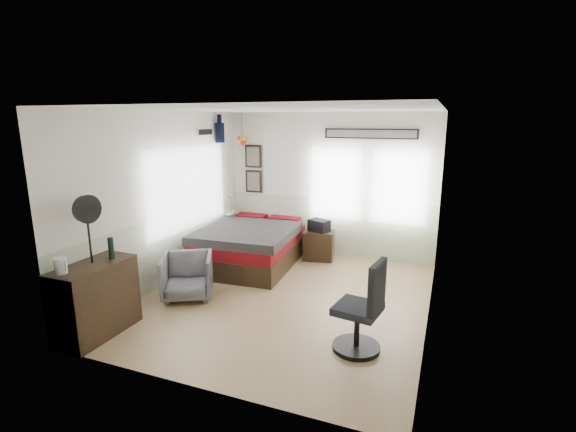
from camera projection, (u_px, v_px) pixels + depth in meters
name	position (u px, v px, depth m)	size (l,w,h in m)	color
ground_plane	(284.00, 299.00, 6.13)	(4.00, 4.50, 0.01)	tan
room_shell	(284.00, 188.00, 5.96)	(4.02, 4.52, 2.71)	silver
wall_decor	(268.00, 145.00, 7.82)	(3.55, 1.32, 1.44)	black
bed	(252.00, 245.00, 7.57)	(1.69, 2.28, 0.70)	#362516
dresser	(95.00, 300.00, 5.02)	(0.48, 1.00, 0.90)	#362516
armchair	(187.00, 276.00, 6.10)	(0.70, 0.72, 0.65)	slate
nightstand	(319.00, 245.00, 7.80)	(0.54, 0.43, 0.54)	#362516
task_chair	(363.00, 315.00, 4.65)	(0.55, 0.55, 1.09)	black
kettle	(61.00, 266.00, 4.61)	(0.16, 0.14, 0.18)	silver
bottle	(111.00, 248.00, 5.08)	(0.07, 0.07, 0.27)	black
stand_fan	(87.00, 210.00, 4.83)	(0.13, 0.34, 0.82)	black
black_bag	(319.00, 226.00, 7.72)	(0.37, 0.24, 0.22)	black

